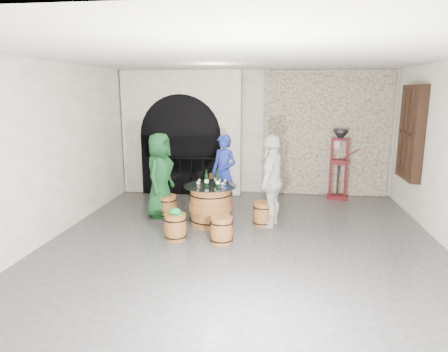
# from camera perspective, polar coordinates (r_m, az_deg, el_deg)

# --- Properties ---
(ground) EXTENTS (8.00, 8.00, 0.00)m
(ground) POSITION_cam_1_polar(r_m,az_deg,el_deg) (7.05, 2.55, -10.17)
(ground) COLOR #2F2F31
(ground) RESTS_ON ground
(wall_back) EXTENTS (8.00, 0.00, 8.00)m
(wall_back) POSITION_cam_1_polar(r_m,az_deg,el_deg) (10.58, 4.51, 6.19)
(wall_back) COLOR silver
(wall_back) RESTS_ON ground
(wall_front) EXTENTS (8.00, 0.00, 8.00)m
(wall_front) POSITION_cam_1_polar(r_m,az_deg,el_deg) (2.78, -4.39, -10.34)
(wall_front) COLOR silver
(wall_front) RESTS_ON ground
(wall_left) EXTENTS (0.00, 8.00, 8.00)m
(wall_left) POSITION_cam_1_polar(r_m,az_deg,el_deg) (7.73, -24.17, 3.07)
(wall_left) COLOR silver
(wall_left) RESTS_ON ground
(ceiling) EXTENTS (8.00, 8.00, 0.00)m
(ceiling) POSITION_cam_1_polar(r_m,az_deg,el_deg) (6.56, 2.82, 16.72)
(ceiling) COLOR beige
(ceiling) RESTS_ON wall_back
(stone_facing_panel) EXTENTS (3.20, 0.12, 3.18)m
(stone_facing_panel) POSITION_cam_1_polar(r_m,az_deg,el_deg) (10.58, 14.32, 5.86)
(stone_facing_panel) COLOR #B2A88E
(stone_facing_panel) RESTS_ON ground
(arched_opening) EXTENTS (3.10, 0.60, 3.19)m
(arched_opening) POSITION_cam_1_polar(r_m,az_deg,el_deg) (10.59, -5.95, 6.07)
(arched_opening) COLOR silver
(arched_opening) RESTS_ON ground
(shuttered_window) EXTENTS (0.23, 1.10, 2.00)m
(shuttered_window) POSITION_cam_1_polar(r_m,az_deg,el_deg) (9.39, 25.14, 5.61)
(shuttered_window) COLOR black
(shuttered_window) RESTS_ON wall_right
(barrel_table) EXTENTS (1.06, 1.06, 0.81)m
(barrel_table) POSITION_cam_1_polar(r_m,az_deg,el_deg) (8.11, -1.92, -4.18)
(barrel_table) COLOR #915B2A
(barrel_table) RESTS_ON ground
(barrel_stool_left) EXTENTS (0.43, 0.43, 0.48)m
(barrel_stool_left) POSITION_cam_1_polar(r_m,az_deg,el_deg) (8.68, -8.10, -4.32)
(barrel_stool_left) COLOR #915B2A
(barrel_stool_left) RESTS_ON ground
(barrel_stool_far) EXTENTS (0.43, 0.43, 0.48)m
(barrel_stool_far) POSITION_cam_1_polar(r_m,az_deg,el_deg) (9.13, -0.06, -3.39)
(barrel_stool_far) COLOR #915B2A
(barrel_stool_far) RESTS_ON ground
(barrel_stool_right) EXTENTS (0.43, 0.43, 0.48)m
(barrel_stool_right) POSITION_cam_1_polar(r_m,az_deg,el_deg) (8.12, 5.57, -5.40)
(barrel_stool_right) COLOR #915B2A
(barrel_stool_right) RESTS_ON ground
(barrel_stool_near_right) EXTENTS (0.43, 0.43, 0.48)m
(barrel_stool_near_right) POSITION_cam_1_polar(r_m,az_deg,el_deg) (7.17, -0.35, -7.73)
(barrel_stool_near_right) COLOR #915B2A
(barrel_stool_near_right) RESTS_ON ground
(barrel_stool_near_left) EXTENTS (0.43, 0.43, 0.48)m
(barrel_stool_near_left) POSITION_cam_1_polar(r_m,az_deg,el_deg) (7.39, -6.96, -7.22)
(barrel_stool_near_left) COLOR #915B2A
(barrel_stool_near_left) RESTS_ON ground
(green_cap) EXTENTS (0.25, 0.21, 0.12)m
(green_cap) POSITION_cam_1_polar(r_m,az_deg,el_deg) (7.29, -7.00, -5.07)
(green_cap) COLOR #0C8637
(green_cap) RESTS_ON barrel_stool_near_left
(person_green) EXTENTS (0.69, 0.96, 1.81)m
(person_green) POSITION_cam_1_polar(r_m,az_deg,el_deg) (8.61, -9.14, 0.09)
(person_green) COLOR #113F1D
(person_green) RESTS_ON ground
(person_blue) EXTENTS (0.75, 0.66, 1.72)m
(person_blue) POSITION_cam_1_polar(r_m,az_deg,el_deg) (9.02, -0.00, 0.48)
(person_blue) COLOR navy
(person_blue) RESTS_ON ground
(person_white) EXTENTS (0.74, 1.17, 1.85)m
(person_white) POSITION_cam_1_polar(r_m,az_deg,el_deg) (7.96, 6.89, -0.70)
(person_white) COLOR silver
(person_white) RESTS_ON ground
(wine_bottle_left) EXTENTS (0.08, 0.08, 0.32)m
(wine_bottle_left) POSITION_cam_1_polar(r_m,az_deg,el_deg) (7.94, -2.51, -0.51)
(wine_bottle_left) COLOR black
(wine_bottle_left) RESTS_ON barrel_table
(wine_bottle_center) EXTENTS (0.08, 0.08, 0.32)m
(wine_bottle_center) POSITION_cam_1_polar(r_m,az_deg,el_deg) (7.83, -0.89, -0.67)
(wine_bottle_center) COLOR black
(wine_bottle_center) RESTS_ON barrel_table
(wine_bottle_right) EXTENTS (0.08, 0.08, 0.32)m
(wine_bottle_right) POSITION_cam_1_polar(r_m,az_deg,el_deg) (8.07, -1.11, -0.29)
(wine_bottle_right) COLOR black
(wine_bottle_right) RESTS_ON barrel_table
(tasting_glass_a) EXTENTS (0.05, 0.05, 0.10)m
(tasting_glass_a) POSITION_cam_1_polar(r_m,az_deg,el_deg) (7.92, -3.77, -1.15)
(tasting_glass_a) COLOR #B17722
(tasting_glass_a) RESTS_ON barrel_table
(tasting_glass_b) EXTENTS (0.05, 0.05, 0.10)m
(tasting_glass_b) POSITION_cam_1_polar(r_m,az_deg,el_deg) (8.09, 0.14, -0.86)
(tasting_glass_b) COLOR #B17722
(tasting_glass_b) RESTS_ON barrel_table
(tasting_glass_c) EXTENTS (0.05, 0.05, 0.10)m
(tasting_glass_c) POSITION_cam_1_polar(r_m,az_deg,el_deg) (8.20, -2.37, -0.69)
(tasting_glass_c) COLOR #B17722
(tasting_glass_c) RESTS_ON barrel_table
(tasting_glass_d) EXTENTS (0.05, 0.05, 0.10)m
(tasting_glass_d) POSITION_cam_1_polar(r_m,az_deg,el_deg) (8.15, -0.63, -0.76)
(tasting_glass_d) COLOR #B17722
(tasting_glass_d) RESTS_ON barrel_table
(tasting_glass_e) EXTENTS (0.05, 0.05, 0.10)m
(tasting_glass_e) POSITION_cam_1_polar(r_m,az_deg,el_deg) (7.84, -0.21, -1.27)
(tasting_glass_e) COLOR #B17722
(tasting_glass_e) RESTS_ON barrel_table
(tasting_glass_f) EXTENTS (0.05, 0.05, 0.10)m
(tasting_glass_f) POSITION_cam_1_polar(r_m,az_deg,el_deg) (8.14, -3.55, -0.80)
(tasting_glass_f) COLOR #B17722
(tasting_glass_f) RESTS_ON barrel_table
(side_barrel) EXTENTS (0.45, 0.45, 0.60)m
(side_barrel) POSITION_cam_1_polar(r_m,az_deg,el_deg) (10.27, -1.01, -1.31)
(side_barrel) COLOR #915B2A
(side_barrel) RESTS_ON ground
(corking_press) EXTENTS (0.73, 0.42, 1.76)m
(corking_press) POSITION_cam_1_polar(r_m,az_deg,el_deg) (10.33, 16.13, 2.39)
(corking_press) COLOR #4F0D14
(corking_press) RESTS_ON ground
(control_box) EXTENTS (0.18, 0.10, 0.22)m
(control_box) POSITION_cam_1_polar(r_m,az_deg,el_deg) (10.56, 15.65, 4.41)
(control_box) COLOR silver
(control_box) RESTS_ON wall_back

